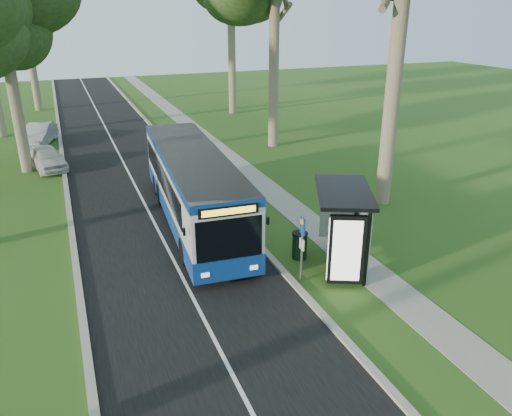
# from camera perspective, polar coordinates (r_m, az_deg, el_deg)

# --- Properties ---
(ground) EXTENTS (120.00, 120.00, 0.00)m
(ground) POSITION_cam_1_polar(r_m,az_deg,el_deg) (17.32, 4.98, -9.44)
(ground) COLOR #315A1C
(ground) RESTS_ON ground
(road) EXTENTS (7.00, 100.00, 0.02)m
(road) POSITION_cam_1_polar(r_m,az_deg,el_deg) (25.04, -12.58, 0.38)
(road) COLOR black
(road) RESTS_ON ground
(kerb_east) EXTENTS (0.25, 100.00, 0.12)m
(kerb_east) POSITION_cam_1_polar(r_m,az_deg,el_deg) (25.72, -4.91, 1.55)
(kerb_east) COLOR #9E9B93
(kerb_east) RESTS_ON ground
(kerb_west) EXTENTS (0.25, 100.00, 0.12)m
(kerb_west) POSITION_cam_1_polar(r_m,az_deg,el_deg) (24.81, -20.55, -0.62)
(kerb_west) COLOR #9E9B93
(kerb_west) RESTS_ON ground
(centre_line) EXTENTS (0.12, 100.00, 0.00)m
(centre_line) POSITION_cam_1_polar(r_m,az_deg,el_deg) (25.04, -12.58, 0.41)
(centre_line) COLOR white
(centre_line) RESTS_ON road
(footpath) EXTENTS (1.50, 100.00, 0.02)m
(footpath) POSITION_cam_1_polar(r_m,az_deg,el_deg) (26.69, 1.27, 2.28)
(footpath) COLOR gray
(footpath) RESTS_ON ground
(bus) EXTENTS (3.31, 12.25, 3.21)m
(bus) POSITION_cam_1_polar(r_m,az_deg,el_deg) (22.02, -7.14, 2.33)
(bus) COLOR silver
(bus) RESTS_ON ground
(bus_stop_sign) EXTENTS (0.08, 0.35, 2.48)m
(bus_stop_sign) POSITION_cam_1_polar(r_m,az_deg,el_deg) (17.18, 5.28, -3.83)
(bus_stop_sign) COLOR gray
(bus_stop_sign) RESTS_ON ground
(bus_shelter) EXTENTS (3.19, 3.96, 3.00)m
(bus_shelter) POSITION_cam_1_polar(r_m,az_deg,el_deg) (17.92, 11.11, -1.02)
(bus_shelter) COLOR black
(bus_shelter) RESTS_ON ground
(litter_bin) EXTENTS (0.61, 0.61, 1.07)m
(litter_bin) POSITION_cam_1_polar(r_m,az_deg,el_deg) (19.20, 5.01, -4.26)
(litter_bin) COLOR black
(litter_bin) RESTS_ON ground
(car_white) EXTENTS (2.54, 4.29, 1.37)m
(car_white) POSITION_cam_1_polar(r_m,az_deg,el_deg) (32.26, -22.78, 5.31)
(car_white) COLOR silver
(car_white) RESTS_ON ground
(car_silver) EXTENTS (2.58, 4.61, 1.44)m
(car_silver) POSITION_cam_1_polar(r_m,az_deg,el_deg) (38.40, -23.53, 7.71)
(car_silver) COLOR #A9ACB1
(car_silver) RESTS_ON ground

